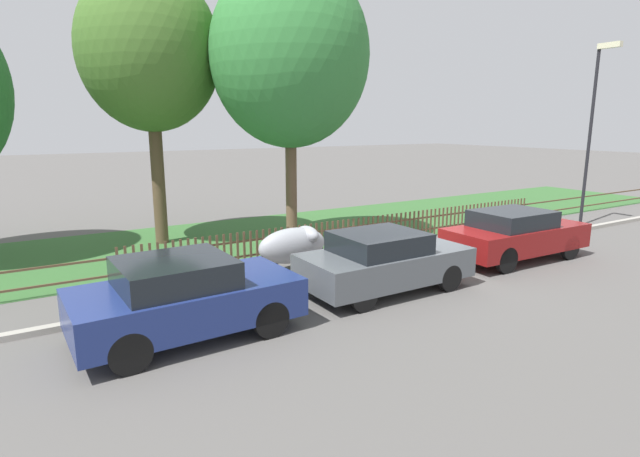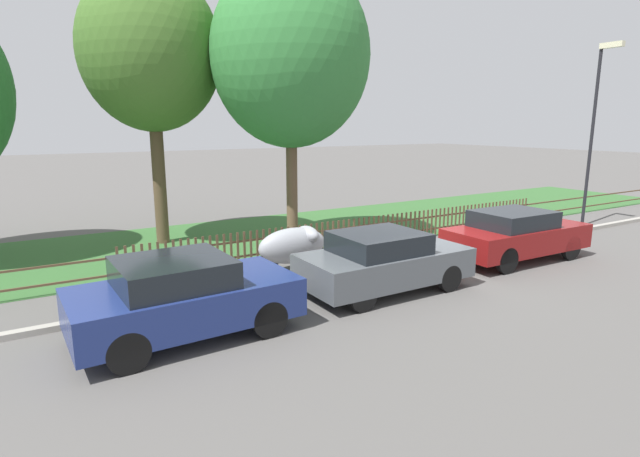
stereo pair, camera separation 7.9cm
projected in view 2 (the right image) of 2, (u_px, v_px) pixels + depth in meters
name	position (u px, v px, depth m)	size (l,w,h in m)	color
ground_plane	(421.00, 263.00, 13.31)	(120.00, 120.00, 0.00)	#565451
kerb_stone	(419.00, 260.00, 13.39)	(35.70, 0.20, 0.12)	#9E998E
grass_strip	(318.00, 228.00, 17.78)	(35.70, 6.25, 0.01)	#33602D
park_fence	(371.00, 231.00, 15.09)	(35.70, 0.05, 0.92)	brown
parked_car_silver_hatchback	(183.00, 296.00, 8.60)	(3.85, 1.99, 1.42)	navy
parked_car_black_saloon	(384.00, 261.00, 10.99)	(3.82, 1.76, 1.34)	#51565B
parked_car_navy_estate	(516.00, 234.00, 13.50)	(4.16, 1.79, 1.37)	maroon
covered_motorcycle	(294.00, 245.00, 12.55)	(1.94, 0.87, 1.10)	black
tree_behind_motorcycle	(151.00, 51.00, 14.45)	(4.06, 4.06, 8.07)	brown
tree_mid_park	(290.00, 56.00, 14.24)	(4.57, 4.57, 8.20)	brown
street_lamp	(597.00, 116.00, 17.32)	(0.20, 0.79, 6.32)	black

